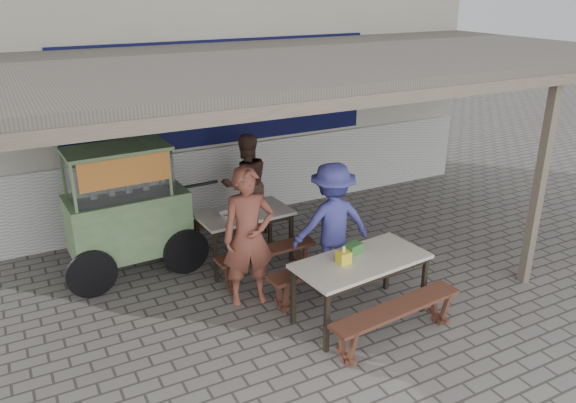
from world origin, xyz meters
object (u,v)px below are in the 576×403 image
Objects in this scene: table_left at (244,217)px; condiment_jar at (261,203)px; table_right at (361,265)px; vendor_cart at (126,206)px; bench_right_street at (396,315)px; patron_wall_side at (246,184)px; patron_right_table at (332,223)px; tissue_box at (343,257)px; donation_box at (354,249)px; condiment_bowl at (227,215)px; bench_left_street at (266,258)px; bench_right_wall at (328,270)px; bench_left_wall at (226,224)px; patron_street_side at (249,237)px.

condiment_jar is at bearing 11.83° from table_left.
table_right is 0.74× the size of vendor_cart.
patron_wall_side is at bearing 87.87° from bench_right_street.
table_left is 1.99m from table_right.
vendor_cart is (-2.06, 2.35, 0.27)m from table_right.
table_right is 0.97m from patron_right_table.
patron_right_table is 11.69× the size of tissue_box.
donation_box is 1.91m from condiment_bowl.
vendor_cart is (-1.49, 1.07, 0.61)m from bench_left_street.
table_left is 0.33m from condiment_jar.
patron_wall_side is at bearing 86.74° from bench_right_wall.
bench_right_wall is 0.75m from tissue_box.
vendor_cart is at bearing 133.21° from bench_right_wall.
condiment_bowl is at bearing 117.01° from donation_box.
bench_right_wall is 8.25× the size of condiment_bowl.
condiment_jar reaches higher than condiment_bowl.
condiment_jar reaches higher than bench_right_street.
bench_left_wall is 2.01m from bench_right_wall.
patron_street_side is at bearing -104.52° from bench_left_wall.
bench_left_street is 0.79m from condiment_bowl.
table_left is 0.75× the size of patron_street_side.
bench_left_wall is 0.63× the size of vendor_cart.
bench_left_wall is 0.85× the size of table_right.
bench_left_wall is 7.27× the size of donation_box.
table_left is 0.81× the size of patron_right_table.
bench_right_wall is at bearing -8.59° from patron_street_side.
condiment_bowl is at bearing -24.59° from vendor_cart.
table_right is at bearing -68.53° from bench_left_street.
patron_wall_side reaches higher than bench_right_wall.
bench_right_street is 8.86× the size of donation_box.
table_left is 0.80× the size of table_right.
bench_left_wall is 0.73m from patron_wall_side.
bench_right_street is 1.05× the size of patron_right_table.
patron_street_side is 0.94m from condiment_bowl.
bench_left_street is at bearing -110.75° from condiment_jar.
table_right is at bearing -78.65° from bench_left_wall.
tissue_box is (0.41, -2.49, 0.48)m from bench_left_wall.
bench_right_street is at bearing -81.87° from condiment_jar.
patron_right_table is (0.77, -0.33, 0.46)m from bench_left_street.
vendor_cart reaches higher than bench_right_street.
condiment_bowl is (-0.23, -0.66, 0.44)m from bench_left_wall.
condiment_jar is at bearing 85.32° from patron_wall_side.
condiment_jar is (-0.09, 1.94, -0.02)m from tissue_box.
patron_street_side is 1.17m from tissue_box.
patron_right_table is (1.16, 0.01, -0.06)m from patron_street_side.
donation_box is at bearing 84.39° from patron_right_table.
donation_box is at bearing -49.08° from vendor_cart.
bench_right_wall is 12.24× the size of tissue_box.
patron_wall_side is (-0.15, 2.84, 0.11)m from table_right.
table_left is 1.84m from donation_box.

